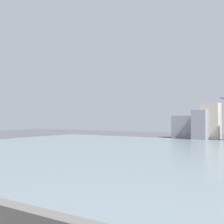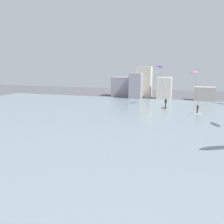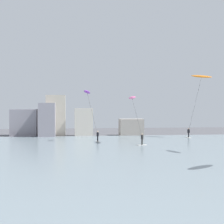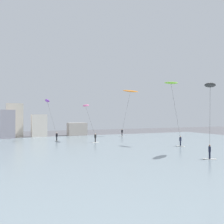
# 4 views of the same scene
# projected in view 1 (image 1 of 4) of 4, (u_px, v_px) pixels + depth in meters

# --- Properties ---
(seawall_barrier) EXTENTS (60.00, 0.70, 1.00)m
(seawall_barrier) POSITION_uv_depth(u_px,v_px,m) (1.00, 213.00, 12.41)
(seawall_barrier) COLOR #66635E
(seawall_barrier) RESTS_ON ground
(water_bay) EXTENTS (84.00, 52.00, 0.10)m
(water_bay) POSITION_uv_depth(u_px,v_px,m) (195.00, 156.00, 34.72)
(water_bay) COLOR gray
(water_bay) RESTS_ON ground
(far_shore_buildings) EXTENTS (24.94, 6.43, 7.68)m
(far_shore_buildings) POSITION_uv_depth(u_px,v_px,m) (213.00, 126.00, 60.95)
(far_shore_buildings) COLOR gray
(far_shore_buildings) RESTS_ON ground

